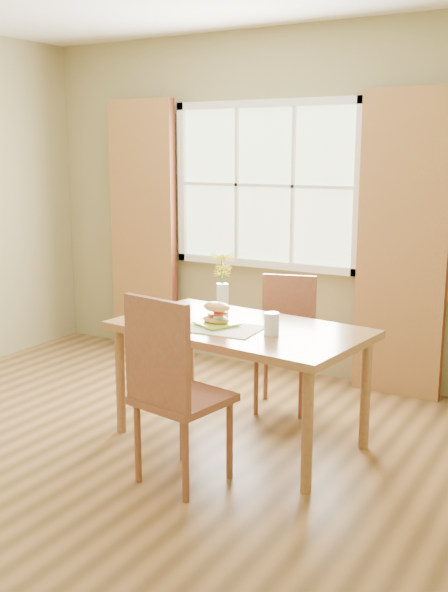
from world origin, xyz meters
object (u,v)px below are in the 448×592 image
croissant_sandwich (217,313)px  chair_far (286,336)px  dining_table (240,338)px  chair_near (171,384)px  flower_vase (223,277)px  water_glass (272,324)px

croissant_sandwich → chair_far: bearing=87.1°
dining_table → chair_near: bearing=-85.0°
flower_vase → dining_table: bearing=-42.8°
chair_near → chair_far: chair_near is taller
chair_near → chair_far: 1.41m
chair_near → flower_vase: (-0.25, 0.95, 0.40)m
chair_far → croissant_sandwich: bearing=-111.7°
chair_near → water_glass: (0.27, 0.62, 0.22)m
chair_near → croissant_sandwich: chair_near is taller
dining_table → chair_far: chair_far is taller
chair_far → dining_table: bearing=-103.0°
chair_near → chair_far: bearing=99.8°
dining_table → chair_far: size_ratio=1.73×
chair_far → croissant_sandwich: 0.84m
dining_table → water_glass: 0.31m
dining_table → chair_near: chair_near is taller
chair_near → water_glass: chair_near is taller
dining_table → water_glass: bearing=-13.3°
chair_near → water_glass: size_ratio=8.01×
dining_table → croissant_sandwich: croissant_sandwich is taller
dining_table → croissant_sandwich: 0.21m
water_glass → dining_table: bearing=160.5°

